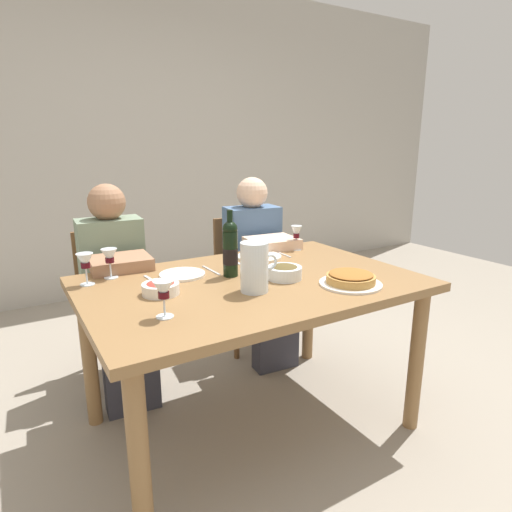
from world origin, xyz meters
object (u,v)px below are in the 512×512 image
Objects in this scene: dining_table at (251,299)px; baked_tart at (351,279)px; wine_glass_left_diner at (85,262)px; wine_glass_centre at (296,233)px; diner_left at (117,287)px; salad_bowl at (161,287)px; dinner_plate_right_setting at (259,257)px; diner_right at (260,264)px; wine_bottle at (230,249)px; olive_bowl at (284,271)px; wine_glass_right_diner at (110,257)px; dinner_plate_left_setting at (182,274)px; chair_right at (244,272)px; wine_glass_spare at (163,291)px; water_pitcher at (255,270)px; chair_left at (111,294)px.

baked_tart is (0.34, -0.29, 0.12)m from dining_table.
baked_tart is 1.92× the size of wine_glass_left_diner.
diner_left is (-0.98, 0.29, -0.24)m from wine_glass_centre.
wine_glass_centre is at bearing 166.95° from diner_left.
salad_bowl is 0.38m from wine_glass_left_diner.
wine_glass_left_diner reaches higher than dinner_plate_right_setting.
wine_glass_left_diner is 1.17m from diner_right.
baked_tart is 1.79× the size of salad_bowl.
wine_glass_centre is at bearing 24.45° from wine_bottle.
olive_bowl is at bearing -41.08° from wine_bottle.
wine_glass_left_diner is at bearing 154.80° from olive_bowl.
wine_glass_left_diner is 0.12× the size of diner_left.
baked_tart is 1.10m from wine_glass_right_diner.
diner_right is at bearing 57.97° from dinner_plate_right_setting.
dinner_plate_left_setting is at bearing 36.70° from diner_right.
olive_bowl is (0.56, -0.09, 0.01)m from salad_bowl.
wine_glass_centre is (0.38, 0.43, 0.06)m from olive_bowl.
chair_right is at bearing 71.33° from olive_bowl.
olive_bowl is at bearing -104.29° from dinner_plate_right_setting.
dinner_plate_left_setting reaches higher than dining_table.
olive_bowl is 0.14× the size of diner_left.
diner_right reaches higher than salad_bowl.
baked_tart reaches higher than dinner_plate_left_setting.
wine_glass_spare is 0.64× the size of dinner_plate_left_setting.
water_pitcher reaches higher than dinner_plate_right_setting.
diner_left reaches higher than wine_glass_centre.
olive_bowl is (0.14, -0.06, 0.13)m from dining_table.
dinner_plate_left_setting is at bearing 138.73° from baked_tart.
wine_glass_right_diner is 0.34m from dinner_plate_left_setting.
water_pitcher is 1.16m from chair_left.
wine_bottle reaches higher than wine_glass_spare.
diner_left reaches higher than wine_glass_spare.
dinner_plate_left_setting is 0.75m from chair_left.
salad_bowl is at bearing 97.10° from diner_left.
wine_glass_left_diner is 0.43m from dinner_plate_left_setting.
water_pitcher reaches higher than wine_glass_right_diner.
baked_tart is 0.95m from diner_right.
water_pitcher is at bearing 113.74° from chair_left.
wine_glass_left_diner reaches higher than olive_bowl.
wine_glass_left_diner is 1.04× the size of wine_glass_spare.
olive_bowl is 0.14× the size of diner_right.
salad_bowl is 0.18× the size of chair_right.
wine_glass_centre reaches higher than dinner_plate_left_setting.
diner_right is (0.10, 0.93, -0.17)m from baked_tart.
wine_glass_left_diner is 0.67× the size of dinner_plate_left_setting.
water_pitcher is at bearing -93.51° from wine_bottle.
wine_glass_centre is 0.59× the size of dinner_plate_right_setting.
chair_left is at bearing 121.43° from olive_bowl.
wine_glass_right_diner is 0.16× the size of chair_right.
wine_glass_left_diner reaches higher than chair_left.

